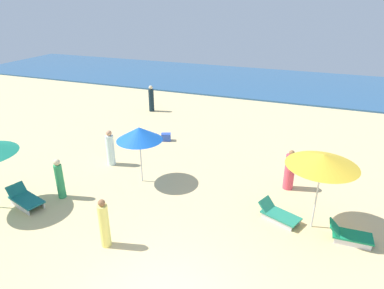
% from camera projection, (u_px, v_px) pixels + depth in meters
% --- Properties ---
extents(ocean, '(60.00, 11.48, 0.12)m').
position_uv_depth(ocean, '(284.00, 84.00, 28.89)').
color(ocean, '#295783').
rests_on(ocean, ground_plane).
extents(umbrella_0, '(2.18, 2.18, 2.62)m').
position_uv_depth(umbrella_0, '(323.00, 160.00, 10.15)').
color(umbrella_0, silver).
rests_on(umbrella_0, ground_plane).
extents(lounge_chair_0_0, '(1.30, 0.62, 0.58)m').
position_uv_depth(lounge_chair_0_0, '(349.00, 235.00, 10.38)').
color(lounge_chair_0_0, silver).
rests_on(lounge_chair_0_0, ground_plane).
extents(lounge_chair_0_1, '(1.51, 1.11, 0.56)m').
position_uv_depth(lounge_chair_0_1, '(278.00, 214.00, 11.40)').
color(lounge_chair_0_1, silver).
rests_on(lounge_chair_0_1, ground_plane).
extents(lounge_chair_2_0, '(1.60, 1.03, 0.65)m').
position_uv_depth(lounge_chair_2_0, '(25.00, 199.00, 12.18)').
color(lounge_chair_2_0, silver).
rests_on(lounge_chair_2_0, ground_plane).
extents(umbrella_3, '(1.80, 1.80, 2.35)m').
position_uv_depth(umbrella_3, '(139.00, 134.00, 13.03)').
color(umbrella_3, silver).
rests_on(umbrella_3, ground_plane).
extents(beachgoer_0, '(0.53, 0.53, 1.63)m').
position_uv_depth(beachgoer_0, '(290.00, 171.00, 13.06)').
color(beachgoer_0, '#E9495D').
rests_on(beachgoer_0, ground_plane).
extents(beachgoer_2, '(0.44, 0.44, 1.63)m').
position_uv_depth(beachgoer_2, '(110.00, 149.00, 14.94)').
color(beachgoer_2, white).
rests_on(beachgoer_2, ground_plane).
extents(beachgoer_3, '(0.37, 0.37, 1.58)m').
position_uv_depth(beachgoer_3, '(60.00, 179.00, 12.45)').
color(beachgoer_3, '#30995D').
rests_on(beachgoer_3, ground_plane).
extents(beachgoer_4, '(0.35, 0.35, 1.70)m').
position_uv_depth(beachgoer_4, '(151.00, 99.00, 21.95)').
color(beachgoer_4, '#132631').
rests_on(beachgoer_4, ground_plane).
extents(beachgoer_5, '(0.39, 0.39, 1.62)m').
position_uv_depth(beachgoer_5, '(104.00, 224.00, 10.00)').
color(beachgoer_5, '#F9EE76').
rests_on(beachgoer_5, ground_plane).
extents(cooler_box_0, '(0.57, 0.49, 0.39)m').
position_uv_depth(cooler_box_0, '(166.00, 137.00, 17.66)').
color(cooler_box_0, blue).
rests_on(cooler_box_0, ground_plane).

